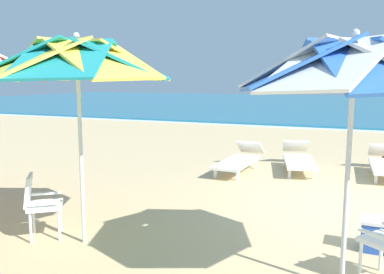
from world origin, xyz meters
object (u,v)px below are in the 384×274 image
Objects in this scene: sun_lounger_1 at (298,158)px; sun_lounger_2 at (239,159)px; beach_umbrella_1 at (77,62)px; plastic_chair_1 at (40,202)px; beach_umbrella_0 at (354,68)px; cooler_box at (382,235)px.

sun_lounger_1 is 1.40m from sun_lounger_2.
sun_lounger_1 is at bearing 70.00° from beach_umbrella_1.
sun_lounger_2 is at bearing 74.35° from plastic_chair_1.
beach_umbrella_0 reaches higher than cooler_box.
beach_umbrella_0 reaches higher than sun_lounger_1.
sun_lounger_1 reaches higher than cooler_box.
beach_umbrella_1 is at bearing -179.03° from beach_umbrella_0.
cooler_box is at bearing -69.08° from sun_lounger_1.
beach_umbrella_1 is 5.36× the size of cooler_box.
beach_umbrella_1 reaches higher than sun_lounger_2.
sun_lounger_2 is at bearing 81.36° from beach_umbrella_1.
beach_umbrella_0 is 5.16× the size of cooler_box.
beach_umbrella_0 is at bearing 0.97° from beach_umbrella_1.
plastic_chair_1 is 5.05m from sun_lounger_2.
plastic_chair_1 is 0.39× the size of sun_lounger_1.
cooler_box is (1.61, -4.21, -0.08)m from sun_lounger_1.
beach_umbrella_0 is at bearing -62.61° from sun_lounger_2.
beach_umbrella_1 is at bearing 8.25° from plastic_chair_1.
plastic_chair_1 is 0.40× the size of sun_lounger_2.
cooler_box is (3.58, 1.20, -2.12)m from beach_umbrella_1.
beach_umbrella_1 reaches higher than beach_umbrella_0.
beach_umbrella_1 is 1.20× the size of sun_lounger_1.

